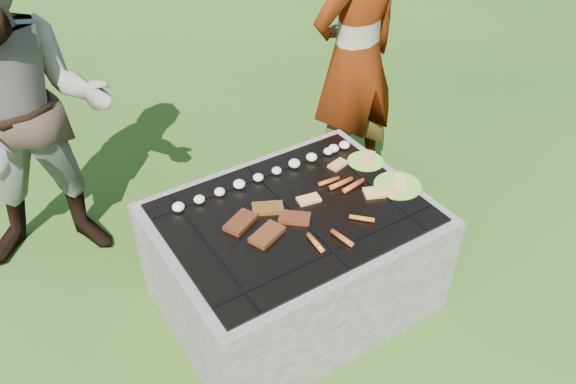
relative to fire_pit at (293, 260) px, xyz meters
name	(u,v)px	position (x,y,z in m)	size (l,w,h in m)	color
lawn	(293,297)	(0.00, 0.00, -0.28)	(60.00, 60.00, 0.00)	#214310
fire_pit	(293,260)	(0.00, 0.00, 0.00)	(1.30, 1.00, 0.62)	#AAA196
mushrooms	(275,171)	(0.08, 0.31, 0.35)	(1.06, 0.07, 0.04)	white
pork_slabs	(266,222)	(-0.16, 0.00, 0.34)	(0.41, 0.30, 0.02)	maroon
sausages	(341,205)	(0.21, -0.09, 0.34)	(0.49, 0.46, 0.03)	#BD621F
bread_on_grate	(349,187)	(0.34, 0.00, 0.34)	(0.46, 0.41, 0.02)	tan
plate_far	(366,161)	(0.56, 0.15, 0.33)	(0.25, 0.25, 0.03)	#D0FF3C
plate_near	(398,186)	(0.56, -0.11, 0.33)	(0.29, 0.29, 0.03)	#B1DB34
cook	(356,58)	(0.91, 0.72, 0.62)	(0.66, 0.43, 1.80)	#A69A8A
bystander	(27,119)	(-0.92, 1.05, 0.62)	(0.88, 0.68, 1.80)	#A39288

